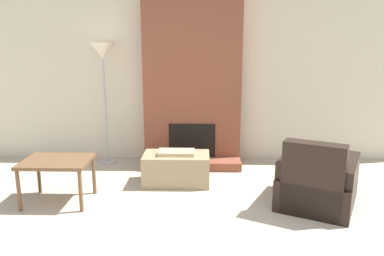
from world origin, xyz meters
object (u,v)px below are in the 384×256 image
Objects in this scene: ottoman at (176,168)px; armchair at (317,184)px; side_table at (57,165)px; floor_lamp_left at (103,57)px.

ottoman is 0.70× the size of armchair.
ottoman is 1.55m from side_table.
floor_lamp_left is at bearing 142.30° from ottoman.
ottoman is 2.09m from floor_lamp_left.
floor_lamp_left is (-1.18, 0.91, 1.47)m from ottoman.
armchair is 0.67× the size of floor_lamp_left.
side_table is (-3.09, 0.02, 0.21)m from armchair.
side_table reaches higher than ottoman.
side_table is at bearing -154.50° from ottoman.
armchair reaches higher than side_table.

